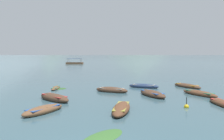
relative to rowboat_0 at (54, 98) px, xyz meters
The scene contains 17 objects.
ground_plane 1487.50m from the rowboat_0, 89.82° to the left, with size 6000.00×6000.00×0.00m, color #385660.
mountain_1 2474.42m from the rowboat_0, 107.37° to the left, with size 524.50×524.50×209.76m, color slate.
mountain_2 2149.59m from the rowboat_0, 85.40° to the left, with size 689.23×689.23×223.82m, color slate.
rowboat_0 is the anchor object (origin of this frame).
rowboat_1 14.79m from the rowboat_0, 12.16° to the left, with size 3.12×4.40×0.61m.
rowboat_2 9.80m from the rowboat_0, 14.96° to the left, with size 2.99×4.46×0.71m.
rowboat_3 7.10m from the rowboat_0, 104.54° to the left, with size 0.90×3.09×0.40m.
rowboat_4 14.89m from the rowboat_0, ahead, with size 1.64×4.20×0.57m.
rowboat_5 7.15m from the rowboat_0, 43.38° to the left, with size 4.11×2.77×0.71m.
rowboat_6 7.37m from the rowboat_0, 32.42° to the right, with size 1.86×4.66×0.66m.
rowboat_7 12.48m from the rowboat_0, 42.58° to the left, with size 4.06×2.51×0.62m.
rowboat_8 17.34m from the rowboat_0, 31.01° to the left, with size 3.24×4.53×0.58m.
rowboat_9 4.52m from the rowboat_0, 84.01° to the right, with size 2.84×3.91×0.63m.
ferry_0 79.33m from the rowboat_0, 99.70° to the left, with size 7.36×3.03×2.54m.
mooring_buoy 11.76m from the rowboat_0, 12.76° to the right, with size 0.39×0.39×0.97m.
weed_patch_0 7.22m from the rowboat_0, 100.69° to the left, with size 1.57×1.60×0.14m, color #2D5628.
weed_patch_1 10.75m from the rowboat_0, 60.93° to the right, with size 3.04×1.38×0.14m, color #38662D.
Camera 1 is at (1.30, -8.52, 4.30)m, focal length 36.95 mm.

